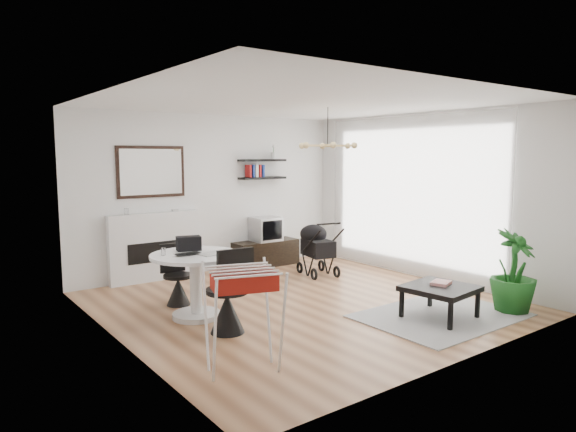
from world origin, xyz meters
TOP-DOWN VIEW (x-y plane):
  - floor at (0.00, 0.00)m, footprint 5.00×5.00m
  - ceiling at (0.00, 0.00)m, footprint 5.00×5.00m
  - wall_back at (0.00, 2.50)m, footprint 5.00×0.00m
  - wall_left at (-2.50, 0.00)m, footprint 0.00×5.00m
  - wall_right at (2.50, 0.00)m, footprint 0.00×5.00m
  - sheer_curtain at (2.40, 0.20)m, footprint 0.04×3.60m
  - fireplace at (-1.10, 2.42)m, footprint 1.50×0.17m
  - shelf_lower at (0.95, 2.37)m, footprint 0.90×0.25m
  - shelf_upper at (0.95, 2.37)m, footprint 0.90×0.25m
  - pendant_lamp at (0.70, 0.30)m, footprint 0.90×0.90m
  - tv_console at (0.95, 2.27)m, footprint 1.23×0.43m
  - crt_tv at (0.95, 2.27)m, footprint 0.50×0.43m
  - dining_table at (-1.45, 0.29)m, footprint 1.11×1.11m
  - laptop at (-1.57, 0.22)m, footprint 0.32×0.21m
  - black_bag at (-1.41, 0.55)m, footprint 0.34×0.25m
  - newspaper at (-1.28, 0.17)m, footprint 0.36×0.31m
  - drinking_glass at (-1.80, 0.43)m, footprint 0.05×0.05m
  - chair_far at (-1.39, 0.95)m, footprint 0.39×0.40m
  - chair_near at (-1.41, -0.44)m, footprint 0.48×0.49m
  - drying_rack at (-1.83, -1.43)m, footprint 0.82×0.79m
  - stroller at (1.25, 1.19)m, footprint 0.62×0.83m
  - rug at (1.04, -1.50)m, footprint 2.00×1.45m
  - coffee_table at (0.96, -1.54)m, footprint 0.86×0.86m
  - magazines at (1.03, -1.49)m, footprint 0.31×0.28m
  - potted_plant at (1.94, -1.93)m, footprint 0.68×0.68m

SIDE VIEW (x-z plane):
  - floor at x=0.00m, z-range 0.00..0.00m
  - rug at x=1.04m, z-range 0.00..0.01m
  - tv_console at x=0.95m, z-range 0.00..0.46m
  - chair_far at x=-1.39m, z-range -0.15..0.67m
  - chair_near at x=-1.41m, z-range -0.19..0.82m
  - coffee_table at x=0.96m, z-range 0.17..0.56m
  - stroller at x=1.25m, z-range -0.07..0.88m
  - magazines at x=1.03m, z-range 0.41..0.45m
  - drying_rack at x=-1.83m, z-range 0.03..1.01m
  - potted_plant at x=1.94m, z-range 0.00..1.06m
  - dining_table at x=-1.45m, z-range 0.13..0.94m
  - crt_tv at x=0.95m, z-range 0.46..0.89m
  - fireplace at x=-1.10m, z-range -0.39..1.77m
  - newspaper at x=-1.28m, z-range 0.81..0.82m
  - laptop at x=-1.57m, z-range 0.81..0.83m
  - drinking_glass at x=-1.80m, z-range 0.81..0.90m
  - black_bag at x=-1.41m, z-range 0.81..0.99m
  - wall_back at x=0.00m, z-range -1.15..3.85m
  - wall_left at x=-2.50m, z-range -1.15..3.85m
  - wall_right at x=2.50m, z-range -1.15..3.85m
  - sheer_curtain at x=2.40m, z-range 0.05..2.65m
  - shelf_lower at x=0.95m, z-range 1.58..1.62m
  - shelf_upper at x=0.95m, z-range 1.90..1.94m
  - pendant_lamp at x=0.70m, z-range 2.10..2.20m
  - ceiling at x=0.00m, z-range 2.70..2.70m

